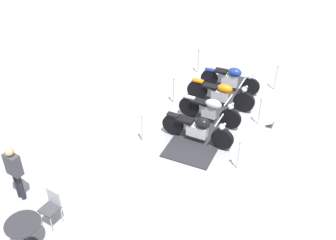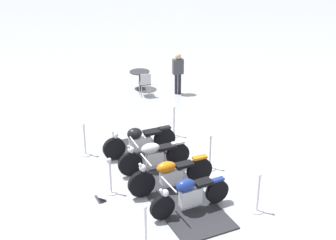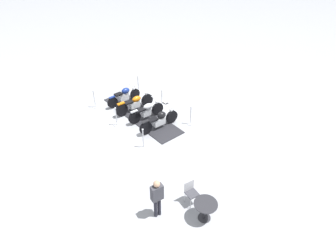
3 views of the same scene
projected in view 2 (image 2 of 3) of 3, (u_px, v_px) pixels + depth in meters
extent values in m
plane|color=#A8AAB2|center=(163.00, 180.00, 12.96)|extent=(80.00, 80.00, 0.00)
cube|color=#28282D|center=(163.00, 179.00, 12.95)|extent=(5.43, 1.63, 0.04)
cylinder|color=black|center=(114.00, 149.00, 13.82)|extent=(0.14, 0.66, 0.66)
cylinder|color=black|center=(165.00, 139.00, 14.39)|extent=(0.14, 0.66, 0.66)
cube|color=silver|center=(140.00, 143.00, 14.09)|extent=(0.25, 0.62, 0.36)
ellipsoid|color=black|center=(135.00, 134.00, 13.90)|extent=(0.34, 0.45, 0.34)
cube|color=black|center=(152.00, 132.00, 14.13)|extent=(0.31, 0.51, 0.08)
cube|color=black|center=(165.00, 128.00, 14.25)|extent=(0.16, 0.36, 0.06)
cylinder|color=silver|center=(116.00, 139.00, 13.73)|extent=(0.07, 0.27, 0.57)
cylinder|color=silver|center=(118.00, 128.00, 13.61)|extent=(0.66, 0.04, 0.04)
sphere|color=silver|center=(115.00, 135.00, 13.66)|extent=(0.18, 0.18, 0.18)
cylinder|color=black|center=(130.00, 164.00, 12.99)|extent=(0.11, 0.68, 0.68)
cylinder|color=black|center=(178.00, 154.00, 13.48)|extent=(0.11, 0.68, 0.68)
cube|color=silver|center=(154.00, 158.00, 13.22)|extent=(0.20, 0.47, 0.38)
ellipsoid|color=#B7BAC1|center=(150.00, 148.00, 13.05)|extent=(0.31, 0.54, 0.30)
cube|color=black|center=(166.00, 147.00, 13.23)|extent=(0.28, 0.55, 0.08)
cube|color=#B7BAC1|center=(178.00, 143.00, 13.33)|extent=(0.13, 0.37, 0.06)
cylinder|color=silver|center=(132.00, 154.00, 12.89)|extent=(0.07, 0.25, 0.58)
cylinder|color=silver|center=(134.00, 142.00, 12.77)|extent=(0.69, 0.04, 0.04)
sphere|color=silver|center=(131.00, 150.00, 12.82)|extent=(0.18, 0.18, 0.18)
cylinder|color=black|center=(142.00, 184.00, 12.05)|extent=(0.15, 0.71, 0.70)
cylinder|color=black|center=(199.00, 170.00, 12.67)|extent=(0.15, 0.71, 0.70)
cube|color=silver|center=(171.00, 176.00, 12.35)|extent=(0.25, 0.57, 0.35)
ellipsoid|color=#D16B0F|center=(166.00, 167.00, 12.17)|extent=(0.30, 0.52, 0.29)
cube|color=black|center=(184.00, 165.00, 12.38)|extent=(0.27, 0.48, 0.08)
cube|color=#D16B0F|center=(200.00, 157.00, 12.51)|extent=(0.17, 0.39, 0.06)
cylinder|color=silver|center=(144.00, 173.00, 11.95)|extent=(0.08, 0.27, 0.60)
cylinder|color=silver|center=(146.00, 160.00, 11.83)|extent=(0.69, 0.05, 0.04)
sphere|color=silver|center=(143.00, 168.00, 11.87)|extent=(0.18, 0.18, 0.18)
cylinder|color=black|center=(162.00, 208.00, 11.20)|extent=(0.15, 0.62, 0.61)
cylinder|color=black|center=(217.00, 191.00, 11.82)|extent=(0.15, 0.62, 0.61)
cube|color=silver|center=(190.00, 197.00, 11.48)|extent=(0.23, 0.57, 0.43)
ellipsoid|color=navy|center=(186.00, 186.00, 11.27)|extent=(0.35, 0.51, 0.32)
cube|color=black|center=(203.00, 182.00, 11.49)|extent=(0.31, 0.44, 0.08)
cube|color=navy|center=(218.00, 180.00, 11.68)|extent=(0.15, 0.35, 0.06)
cylinder|color=silver|center=(166.00, 197.00, 11.12)|extent=(0.09, 0.32, 0.52)
cylinder|color=silver|center=(169.00, 184.00, 11.03)|extent=(0.75, 0.08, 0.04)
sphere|color=silver|center=(165.00, 193.00, 11.07)|extent=(0.18, 0.18, 0.18)
cylinder|color=silver|center=(86.00, 154.00, 14.26)|extent=(0.34, 0.34, 0.03)
cylinder|color=silver|center=(85.00, 140.00, 14.06)|extent=(0.05, 0.05, 0.92)
sphere|color=silver|center=(83.00, 125.00, 13.86)|extent=(0.09, 0.09, 0.09)
cylinder|color=silver|center=(111.00, 192.00, 12.38)|extent=(0.30, 0.30, 0.03)
cylinder|color=silver|center=(110.00, 177.00, 12.18)|extent=(0.05, 0.05, 0.92)
sphere|color=silver|center=(109.00, 160.00, 11.98)|extent=(0.09, 0.09, 0.09)
cylinder|color=silver|center=(146.00, 227.00, 10.31)|extent=(0.05, 0.05, 0.92)
sphere|color=silver|center=(145.00, 208.00, 10.10)|extent=(0.09, 0.09, 0.09)
cylinder|color=silver|center=(257.00, 211.00, 11.64)|extent=(0.31, 0.31, 0.03)
cylinder|color=silver|center=(258.00, 194.00, 11.44)|extent=(0.05, 0.05, 0.95)
sphere|color=silver|center=(260.00, 175.00, 11.23)|extent=(0.09, 0.09, 0.09)
cylinder|color=silver|center=(210.00, 168.00, 13.52)|extent=(0.36, 0.36, 0.03)
cylinder|color=silver|center=(210.00, 153.00, 13.32)|extent=(0.05, 0.05, 0.94)
sphere|color=silver|center=(211.00, 136.00, 13.11)|extent=(0.09, 0.09, 0.09)
cylinder|color=silver|center=(174.00, 135.00, 15.40)|extent=(0.31, 0.31, 0.03)
cylinder|color=silver|center=(174.00, 122.00, 15.20)|extent=(0.05, 0.05, 0.92)
sphere|color=silver|center=(174.00, 108.00, 15.00)|extent=(0.09, 0.09, 0.09)
cube|color=#333338|center=(100.00, 199.00, 12.12)|extent=(0.38, 0.21, 0.02)
cube|color=white|center=(100.00, 195.00, 12.08)|extent=(0.35, 0.21, 0.13)
cylinder|color=#2D2D33|center=(140.00, 89.00, 19.26)|extent=(0.44, 0.44, 0.02)
cylinder|color=#2D2D33|center=(140.00, 80.00, 19.11)|extent=(0.07, 0.07, 0.68)
cylinder|color=#2D2D33|center=(140.00, 72.00, 18.96)|extent=(0.79, 0.79, 0.03)
cylinder|color=#B7B7BC|center=(139.00, 89.00, 18.61)|extent=(0.03, 0.03, 0.47)
cylinder|color=#B7B7BC|center=(148.00, 88.00, 18.71)|extent=(0.03, 0.03, 0.47)
cylinder|color=#B7B7BC|center=(142.00, 92.00, 18.32)|extent=(0.03, 0.03, 0.47)
cylinder|color=#B7B7BC|center=(150.00, 91.00, 18.41)|extent=(0.03, 0.03, 0.47)
cube|color=#3F3F47|center=(145.00, 83.00, 18.41)|extent=(0.44, 0.44, 0.04)
cube|color=#B7B7BC|center=(146.00, 79.00, 18.15)|extent=(0.07, 0.40, 0.42)
cylinder|color=#23232D|center=(180.00, 84.00, 18.64)|extent=(0.12, 0.12, 0.82)
cylinder|color=#23232D|center=(176.00, 84.00, 18.60)|extent=(0.12, 0.12, 0.82)
cube|color=#3F3F47|center=(178.00, 66.00, 18.33)|extent=(0.26, 0.42, 0.59)
sphere|color=tan|center=(178.00, 56.00, 18.16)|extent=(0.22, 0.22, 0.22)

